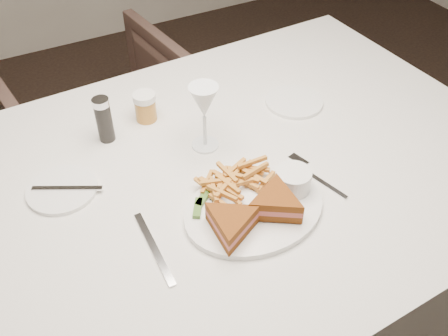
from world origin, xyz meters
TOP-DOWN VIEW (x-y plane):
  - table at (-0.09, 0.29)m, footprint 1.57×1.09m
  - chair_far at (-0.16, 1.14)m, footprint 0.76×0.72m
  - table_setting at (-0.09, 0.22)m, footprint 0.82×0.62m

SIDE VIEW (x-z plane):
  - chair_far at x=-0.16m, z-range 0.00..0.70m
  - table at x=-0.09m, z-range 0.00..0.75m
  - table_setting at x=-0.09m, z-range 0.70..0.88m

